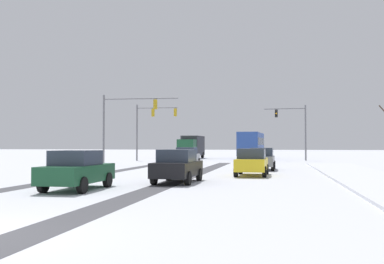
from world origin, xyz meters
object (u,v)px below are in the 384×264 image
Objects in this scene: car_silver_lead at (187,156)px; box_truck_delivery at (192,146)px; traffic_signal_near_left at (125,116)px; car_yellow_cab_third at (252,162)px; car_grey_second at (262,159)px; car_dark_green_fifth at (77,170)px; bus_oncoming at (251,144)px; traffic_signal_far_right at (294,123)px; car_black_fourth at (177,166)px; traffic_signal_far_left at (151,121)px.

car_silver_lead is 0.55× the size of box_truck_delivery.
car_yellow_cab_third is (12.34, -12.26, -3.68)m from traffic_signal_near_left.
car_grey_second and car_dark_green_fifth have the same top height.
car_yellow_cab_third is 0.37× the size of bus_oncoming.
traffic_signal_far_right is at bearing 81.03° from car_grey_second.
traffic_signal_near_left is at bearing -99.04° from box_truck_delivery.
car_black_fourth is (3.01, -17.26, 0.00)m from car_silver_lead.
car_silver_lead is (6.01, -0.47, -3.68)m from traffic_signal_near_left.
traffic_signal_far_right is (15.96, 13.98, -0.14)m from traffic_signal_near_left.
car_dark_green_fifth is (5.71, -21.78, -3.68)m from traffic_signal_near_left.
traffic_signal_near_left is 1.75× the size of car_dark_green_fifth.
car_black_fourth is at bearing -71.27° from traffic_signal_far_left.
traffic_signal_far_right reaches higher than box_truck_delivery.
car_yellow_cab_third is 0.56× the size of box_truck_delivery.
car_silver_lead and car_black_fourth have the same top height.
traffic_signal_far_left reaches higher than car_grey_second.
car_black_fourth is 36.35m from box_truck_delivery.
box_truck_delivery is at bearing 107.31° from car_yellow_cab_third.
car_grey_second and car_black_fourth have the same top height.
traffic_signal_far_left is at bearing 100.85° from car_dark_green_fifth.
car_silver_lead is 0.99× the size of car_black_fourth.
traffic_signal_far_right is 1.57× the size of car_black_fourth.
traffic_signal_near_left is 22.81m from car_dark_green_fifth.
bus_oncoming is at bearing 37.55° from traffic_signal_far_left.
traffic_signal_far_right is at bearing 74.01° from car_dark_green_fifth.
car_grey_second is at bearing -25.94° from traffic_signal_near_left.
traffic_signal_far_right is at bearing 41.23° from traffic_signal_near_left.
box_truck_delivery is at bearing 162.58° from traffic_signal_far_right.
traffic_signal_near_left is at bearing 104.69° from car_dark_green_fifth.
traffic_signal_far_left and traffic_signal_far_right have the same top height.
car_dark_green_fifth is at bearing -105.99° from traffic_signal_far_right.
car_silver_lead is 0.99× the size of car_grey_second.
car_grey_second is at bearing -98.97° from traffic_signal_far_right.
traffic_signal_far_left reaches higher than box_truck_delivery.
car_black_fourth is at bearing -80.11° from car_silver_lead.
car_yellow_cab_third is at bearing -72.69° from box_truck_delivery.
box_truck_delivery reaches higher than car_yellow_cab_third.
car_yellow_cab_third is at bearing -86.98° from bus_oncoming.
car_silver_lead is 19.60m from bus_oncoming.
car_grey_second is at bearing -50.94° from traffic_signal_far_left.
car_grey_second is 17.09m from car_dark_green_fifth.
bus_oncoming is at bearing 87.33° from car_black_fourth.
car_silver_lead and car_yellow_cab_third have the same top height.
traffic_signal_near_left is 1.74× the size of car_silver_lead.
car_silver_lead is at bearing 118.22° from car_yellow_cab_third.
car_dark_green_fifth is (-0.30, -21.31, 0.00)m from car_silver_lead.
car_black_fourth is (-3.31, -5.47, 0.00)m from car_yellow_cab_third.
car_yellow_cab_third is at bearing -61.78° from car_silver_lead.
traffic_signal_far_right reaches higher than car_yellow_cab_third.
traffic_signal_far_left is at bearing 92.18° from traffic_signal_near_left.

